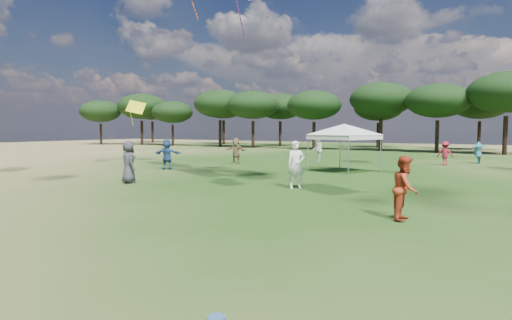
{
  "coord_description": "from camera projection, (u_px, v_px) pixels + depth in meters",
  "views": [
    {
      "loc": [
        2.85,
        -1.11,
        2.44
      ],
      "look_at": [
        0.08,
        3.75,
        2.02
      ],
      "focal_mm": 30.0,
      "sensor_mm": 36.0,
      "label": 1
    }
  ],
  "objects": [
    {
      "name": "tent_left",
      "position": [
        344.0,
        126.0,
        23.62
      ],
      "size": [
        5.69,
        5.69,
        2.97
      ],
      "rotation": [
        0.0,
        0.0,
        -0.35
      ],
      "color": "gray",
      "rests_on": "ground"
    },
    {
      "name": "tree_line",
      "position": [
        496.0,
        98.0,
        42.02
      ],
      "size": [
        108.78,
        17.63,
        7.77
      ],
      "color": "black",
      "rests_on": "ground"
    },
    {
      "name": "festival_crowd",
      "position": [
        381.0,
        158.0,
        22.25
      ],
      "size": [
        28.44,
        22.83,
        1.93
      ],
      "color": "olive",
      "rests_on": "ground"
    }
  ]
}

